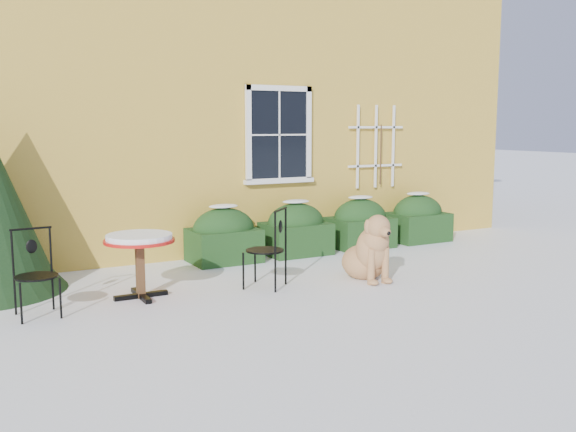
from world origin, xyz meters
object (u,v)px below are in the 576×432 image
dog (370,253)px  bistro_table (139,245)px  patio_chair_near (268,248)px  patio_chair_far (36,273)px

dog → bistro_table: bearing=173.2°
patio_chair_near → patio_chair_far: bearing=-45.9°
bistro_table → patio_chair_far: size_ratio=0.88×
bistro_table → patio_chair_near: (1.63, -0.29, -0.14)m
bistro_table → patio_chair_far: bearing=-171.4°
patio_chair_near → bistro_table: bearing=-54.0°
bistro_table → patio_chair_near: bearing=-10.2°
bistro_table → dog: dog is taller
patio_chair_near → dog: size_ratio=0.99×
bistro_table → patio_chair_far: patio_chair_far is taller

